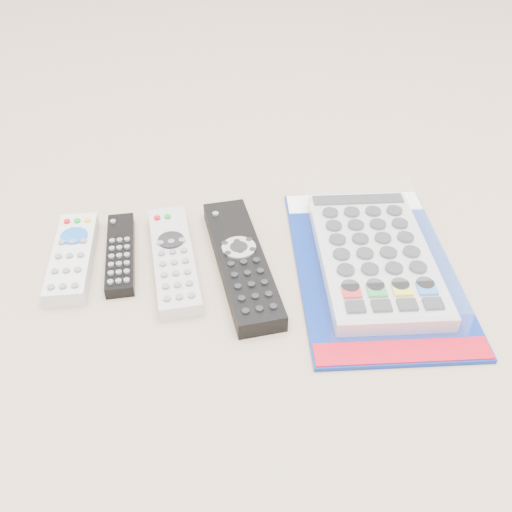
{
  "coord_description": "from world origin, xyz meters",
  "views": [
    {
      "loc": [
        -0.05,
        -0.6,
        0.5
      ],
      "look_at": [
        0.03,
        -0.02,
        0.01
      ],
      "focal_mm": 40.0,
      "sensor_mm": 36.0,
      "label": 1
    }
  ],
  "objects": [
    {
      "name": "remote_large_black",
      "position": [
        0.01,
        -0.03,
        0.01
      ],
      "size": [
        0.08,
        0.25,
        0.03
      ],
      "rotation": [
        0.0,
        0.0,
        0.09
      ],
      "color": "black",
      "rests_on": "ground"
    },
    {
      "name": "remote_silver_dvd",
      "position": [
        -0.08,
        -0.01,
        0.01
      ],
      "size": [
        0.07,
        0.21,
        0.02
      ],
      "rotation": [
        0.0,
        0.0,
        0.07
      ],
      "color": "silver",
      "rests_on": "ground"
    },
    {
      "name": "remote_slim_black",
      "position": [
        -0.15,
        0.01,
        0.01
      ],
      "size": [
        0.04,
        0.16,
        0.02
      ],
      "rotation": [
        0.0,
        0.0,
        0.03
      ],
      "color": "black",
      "rests_on": "ground"
    },
    {
      "name": "jumbo_remote_packaged",
      "position": [
        0.18,
        -0.05,
        0.02
      ],
      "size": [
        0.23,
        0.35,
        0.04
      ],
      "rotation": [
        0.0,
        0.0,
        -0.08
      ],
      "color": "navy",
      "rests_on": "ground"
    },
    {
      "name": "remote_small_grey",
      "position": [
        -0.21,
        0.01,
        0.01
      ],
      "size": [
        0.06,
        0.17,
        0.03
      ],
      "rotation": [
        0.0,
        0.0,
        -0.03
      ],
      "color": "silver",
      "rests_on": "ground"
    }
  ]
}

